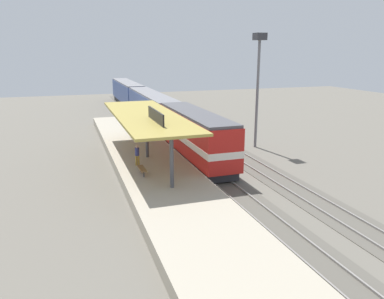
% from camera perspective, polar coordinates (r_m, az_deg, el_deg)
% --- Properties ---
extents(ground_plane, '(120.00, 120.00, 0.00)m').
position_cam_1_polar(ground_plane, '(35.47, 3.76, -1.61)').
color(ground_plane, '#666056').
extents(track_near, '(3.20, 110.00, 0.16)m').
position_cam_1_polar(track_near, '(34.77, 0.71, -1.86)').
color(track_near, '#565249').
rests_on(track_near, ground).
extents(track_far, '(3.20, 110.00, 0.16)m').
position_cam_1_polar(track_far, '(36.50, 7.55, -1.18)').
color(track_far, '#565249').
rests_on(track_far, ground).
extents(platform, '(6.00, 44.00, 0.90)m').
position_cam_1_polar(platform, '(33.48, -6.74, -1.88)').
color(platform, '#A89E89').
rests_on(platform, ground).
extents(station_canopy, '(5.20, 18.00, 4.70)m').
position_cam_1_polar(station_canopy, '(32.46, -6.92, 5.00)').
color(station_canopy, '#47474C').
rests_on(station_canopy, platform).
extents(platform_bench, '(0.44, 1.70, 0.50)m').
position_cam_1_polar(platform_bench, '(28.64, -7.60, -2.92)').
color(platform_bench, '#333338').
rests_on(platform_bench, platform).
extents(locomotive, '(2.93, 14.43, 4.44)m').
position_cam_1_polar(locomotive, '(34.59, 0.47, 2.13)').
color(locomotive, '#28282D').
rests_on(locomotive, track_near).
extents(passenger_carriage_front, '(2.90, 20.00, 4.24)m').
position_cam_1_polar(passenger_carriage_front, '(51.67, -6.10, 6.17)').
color(passenger_carriage_front, '#28282D').
rests_on(passenger_carriage_front, track_near).
extents(passenger_carriage_rear, '(2.90, 20.00, 4.24)m').
position_cam_1_polar(passenger_carriage_rear, '(71.96, -9.79, 8.46)').
color(passenger_carriage_rear, '#28282D').
rests_on(passenger_carriage_rear, track_near).
extents(light_mast, '(1.10, 1.10, 11.70)m').
position_cam_1_polar(light_mast, '(39.58, 10.07, 12.26)').
color(light_mast, slate).
rests_on(light_mast, ground).
extents(person_waiting, '(0.34, 0.34, 1.71)m').
position_cam_1_polar(person_waiting, '(30.78, -8.33, -0.70)').
color(person_waiting, olive).
rests_on(person_waiting, platform).
extents(person_walking, '(0.34, 0.34, 1.71)m').
position_cam_1_polar(person_walking, '(38.94, -6.69, 2.63)').
color(person_walking, '#663375').
rests_on(person_walking, platform).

